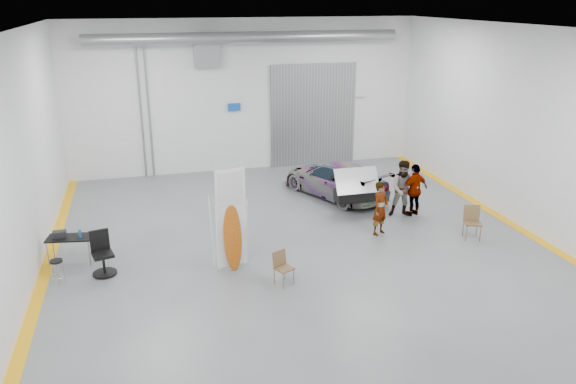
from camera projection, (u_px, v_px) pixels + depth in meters
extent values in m
plane|color=slate|center=(301.00, 247.00, 16.02)|extent=(16.00, 16.00, 0.00)
cube|color=silver|center=(20.00, 164.00, 13.33)|extent=(0.02, 16.00, 6.00)
cube|color=silver|center=(527.00, 130.00, 16.72)|extent=(0.02, 16.00, 6.00)
cube|color=silver|center=(246.00, 96.00, 22.33)|extent=(14.00, 0.02, 6.00)
cube|color=silver|center=(464.00, 285.00, 7.73)|extent=(14.00, 0.02, 6.00)
cube|color=white|center=(303.00, 28.00, 14.04)|extent=(14.00, 16.00, 0.02)
cube|color=#92959B|center=(313.00, 115.00, 23.23)|extent=(3.60, 0.12, 4.20)
cube|color=gray|center=(206.00, 51.00, 21.30)|extent=(1.00, 0.50, 1.20)
cylinder|color=gray|center=(247.00, 37.00, 21.02)|extent=(11.90, 0.44, 0.44)
cube|color=#154DB1|center=(234.00, 107.00, 22.27)|extent=(0.50, 0.04, 0.30)
cube|color=white|center=(359.00, 94.00, 23.45)|extent=(0.70, 0.04, 0.25)
cylinder|color=gray|center=(149.00, 114.00, 21.50)|extent=(0.08, 0.08, 5.00)
cylinder|color=gray|center=(141.00, 114.00, 21.43)|extent=(0.08, 0.08, 5.00)
cube|color=#EFA60D|center=(44.00, 275.00, 14.36)|extent=(0.30, 16.00, 0.01)
cube|color=#EFA60D|center=(510.00, 223.00, 17.68)|extent=(0.30, 16.00, 0.01)
imported|color=white|center=(335.00, 179.00, 19.92)|extent=(3.33, 4.60, 1.23)
imported|color=#836047|center=(380.00, 208.00, 16.62)|extent=(0.71, 0.63, 1.63)
imported|color=slate|center=(404.00, 189.00, 17.96)|extent=(1.08, 0.94, 1.86)
imported|color=#9A5133|center=(415.00, 190.00, 18.08)|extent=(1.07, 0.67, 1.72)
cube|color=white|center=(230.00, 235.00, 14.40)|extent=(0.81, 0.19, 1.74)
ellipsoid|color=orange|center=(231.00, 238.00, 14.35)|extent=(0.52, 0.32, 1.84)
cube|color=white|center=(229.00, 187.00, 13.95)|extent=(0.79, 0.18, 0.92)
cylinder|color=white|center=(216.00, 219.00, 14.16)|extent=(0.02, 0.02, 2.91)
cylinder|color=white|center=(243.00, 216.00, 14.32)|extent=(0.02, 0.02, 2.91)
cube|color=brown|center=(284.00, 268.00, 13.80)|extent=(0.53, 0.52, 0.04)
cube|color=brown|center=(282.00, 257.00, 13.89)|extent=(0.40, 0.25, 0.38)
cube|color=brown|center=(473.00, 223.00, 16.38)|extent=(0.58, 0.57, 0.04)
cube|color=brown|center=(470.00, 212.00, 16.49)|extent=(0.47, 0.23, 0.44)
cylinder|color=black|center=(56.00, 261.00, 13.77)|extent=(0.31, 0.31, 0.05)
torus|color=silver|center=(58.00, 276.00, 13.91)|extent=(0.32, 0.32, 0.02)
cylinder|color=gray|center=(49.00, 256.00, 14.64)|extent=(0.03, 0.03, 0.69)
cylinder|color=gray|center=(91.00, 252.00, 14.89)|extent=(0.03, 0.03, 0.69)
cylinder|color=gray|center=(51.00, 249.00, 15.08)|extent=(0.03, 0.03, 0.69)
cylinder|color=gray|center=(93.00, 244.00, 15.33)|extent=(0.03, 0.03, 0.69)
cube|color=black|center=(69.00, 238.00, 14.86)|extent=(1.23, 0.76, 0.04)
cylinder|color=#185995|center=(80.00, 234.00, 14.80)|extent=(0.08, 0.08, 0.21)
cube|color=black|center=(59.00, 234.00, 14.81)|extent=(0.34, 0.21, 0.17)
cylinder|color=black|center=(105.00, 273.00, 14.40)|extent=(0.61, 0.61, 0.04)
cylinder|color=black|center=(104.00, 264.00, 14.31)|extent=(0.07, 0.07, 0.52)
cube|color=black|center=(103.00, 255.00, 14.23)|extent=(0.60, 0.60, 0.08)
cube|color=black|center=(102.00, 239.00, 14.34)|extent=(0.48, 0.18, 0.54)
cube|color=silver|center=(355.00, 178.00, 18.00)|extent=(1.44, 0.87, 0.04)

